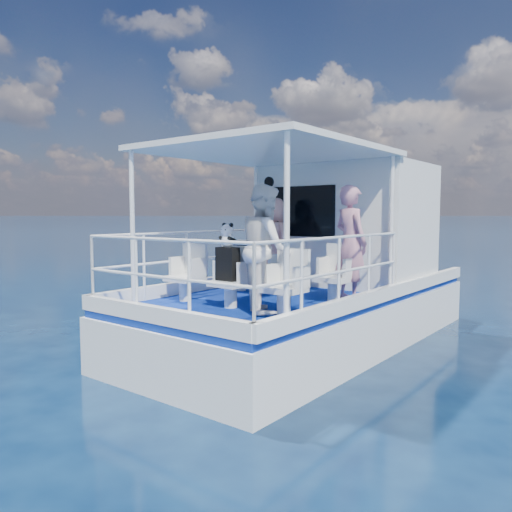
{
  "coord_description": "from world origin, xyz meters",
  "views": [
    {
      "loc": [
        4.5,
        -6.29,
        2.19
      ],
      "look_at": [
        -0.1,
        -0.4,
        1.57
      ],
      "focal_mm": 35.0,
      "sensor_mm": 36.0,
      "label": 1
    }
  ],
  "objects_px": {
    "passenger_port_fwd": "(273,243)",
    "passenger_stbd_aft": "(266,248)",
    "backpack_center": "(228,264)",
    "panda": "(228,235)"
  },
  "relations": [
    {
      "from": "passenger_port_fwd",
      "to": "backpack_center",
      "type": "distance_m",
      "value": 1.98
    },
    {
      "from": "backpack_center",
      "to": "panda",
      "type": "distance_m",
      "value": 0.4
    },
    {
      "from": "passenger_port_fwd",
      "to": "panda",
      "type": "xyz_separation_m",
      "value": [
        0.59,
        -1.87,
        0.21
      ]
    },
    {
      "from": "backpack_center",
      "to": "panda",
      "type": "relative_size",
      "value": 1.39
    },
    {
      "from": "passenger_stbd_aft",
      "to": "panda",
      "type": "relative_size",
      "value": 5.09
    },
    {
      "from": "passenger_port_fwd",
      "to": "panda",
      "type": "distance_m",
      "value": 1.97
    },
    {
      "from": "passenger_port_fwd",
      "to": "passenger_stbd_aft",
      "type": "xyz_separation_m",
      "value": [
        1.19,
        -1.79,
        0.05
      ]
    },
    {
      "from": "passenger_stbd_aft",
      "to": "backpack_center",
      "type": "height_order",
      "value": "passenger_stbd_aft"
    },
    {
      "from": "passenger_stbd_aft",
      "to": "panda",
      "type": "height_order",
      "value": "passenger_stbd_aft"
    },
    {
      "from": "passenger_port_fwd",
      "to": "passenger_stbd_aft",
      "type": "distance_m",
      "value": 2.15
    }
  ]
}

